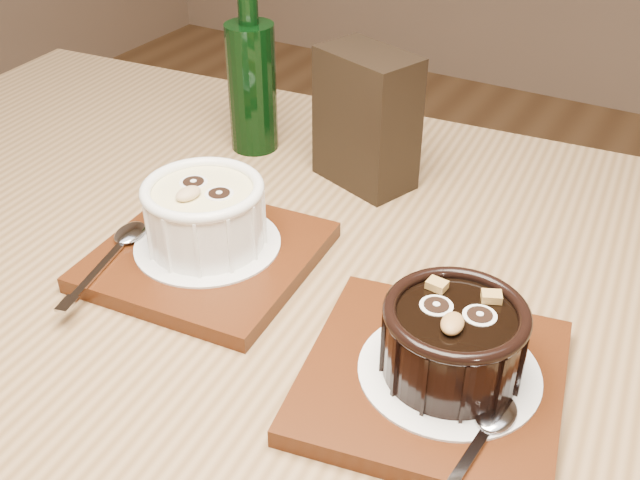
{
  "coord_description": "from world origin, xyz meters",
  "views": [
    {
      "loc": [
        0.32,
        -0.27,
        1.14
      ],
      "look_at": [
        0.08,
        0.15,
        0.81
      ],
      "focal_mm": 42.0,
      "sensor_mm": 36.0,
      "label": 1
    }
  ],
  "objects_px": {
    "ramekin_white": "(204,212)",
    "tray_left": "(207,256)",
    "table": "(295,383)",
    "green_bottle": "(252,82)",
    "condiment_stand": "(366,119)",
    "tray_right": "(432,380)",
    "ramekin_dark": "(454,337)"
  },
  "relations": [
    {
      "from": "tray_left",
      "to": "ramekin_dark",
      "type": "xyz_separation_m",
      "value": [
        0.24,
        -0.04,
        0.04
      ]
    },
    {
      "from": "green_bottle",
      "to": "ramekin_dark",
      "type": "bearing_deg",
      "value": -36.64
    },
    {
      "from": "tray_left",
      "to": "ramekin_dark",
      "type": "distance_m",
      "value": 0.25
    },
    {
      "from": "ramekin_white",
      "to": "tray_right",
      "type": "xyz_separation_m",
      "value": [
        0.24,
        -0.05,
        -0.04
      ]
    },
    {
      "from": "tray_right",
      "to": "ramekin_dark",
      "type": "xyz_separation_m",
      "value": [
        0.01,
        0.01,
        0.04
      ]
    },
    {
      "from": "table",
      "to": "green_bottle",
      "type": "distance_m",
      "value": 0.34
    },
    {
      "from": "ramekin_white",
      "to": "ramekin_dark",
      "type": "bearing_deg",
      "value": -1.2
    },
    {
      "from": "tray_left",
      "to": "green_bottle",
      "type": "relative_size",
      "value": 0.9
    },
    {
      "from": "ramekin_white",
      "to": "condiment_stand",
      "type": "bearing_deg",
      "value": 83.44
    },
    {
      "from": "ramekin_dark",
      "to": "table",
      "type": "bearing_deg",
      "value": 160.68
    },
    {
      "from": "ramekin_white",
      "to": "green_bottle",
      "type": "relative_size",
      "value": 0.53
    },
    {
      "from": "tray_left",
      "to": "green_bottle",
      "type": "bearing_deg",
      "value": 113.57
    },
    {
      "from": "table",
      "to": "green_bottle",
      "type": "height_order",
      "value": "green_bottle"
    },
    {
      "from": "ramekin_dark",
      "to": "condiment_stand",
      "type": "xyz_separation_m",
      "value": [
        -0.19,
        0.24,
        0.02
      ]
    },
    {
      "from": "ramekin_white",
      "to": "condiment_stand",
      "type": "relative_size",
      "value": 0.76
    },
    {
      "from": "ramekin_white",
      "to": "tray_left",
      "type": "bearing_deg",
      "value": -53.56
    },
    {
      "from": "condiment_stand",
      "to": "green_bottle",
      "type": "relative_size",
      "value": 0.7
    },
    {
      "from": "tray_right",
      "to": "ramekin_white",
      "type": "bearing_deg",
      "value": 168.16
    },
    {
      "from": "ramekin_white",
      "to": "tray_right",
      "type": "distance_m",
      "value": 0.25
    },
    {
      "from": "table",
      "to": "tray_right",
      "type": "bearing_deg",
      "value": -12.86
    },
    {
      "from": "tray_left",
      "to": "ramekin_white",
      "type": "height_order",
      "value": "ramekin_white"
    },
    {
      "from": "ramekin_white",
      "to": "tray_right",
      "type": "bearing_deg",
      "value": -2.96
    },
    {
      "from": "table",
      "to": "tray_left",
      "type": "bearing_deg",
      "value": 172.89
    },
    {
      "from": "tray_right",
      "to": "ramekin_dark",
      "type": "height_order",
      "value": "ramekin_dark"
    },
    {
      "from": "table",
      "to": "condiment_stand",
      "type": "bearing_deg",
      "value": 101.68
    },
    {
      "from": "condiment_stand",
      "to": "tray_right",
      "type": "bearing_deg",
      "value": -53.8
    },
    {
      "from": "green_bottle",
      "to": "tray_left",
      "type": "bearing_deg",
      "value": -66.43
    },
    {
      "from": "ramekin_dark",
      "to": "condiment_stand",
      "type": "height_order",
      "value": "condiment_stand"
    },
    {
      "from": "tray_right",
      "to": "condiment_stand",
      "type": "bearing_deg",
      "value": 126.2
    },
    {
      "from": "condiment_stand",
      "to": "table",
      "type": "bearing_deg",
      "value": -78.32
    },
    {
      "from": "ramekin_dark",
      "to": "green_bottle",
      "type": "xyz_separation_m",
      "value": [
        -0.34,
        0.25,
        0.03
      ]
    },
    {
      "from": "ramekin_white",
      "to": "condiment_stand",
      "type": "xyz_separation_m",
      "value": [
        0.05,
        0.2,
        0.02
      ]
    }
  ]
}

